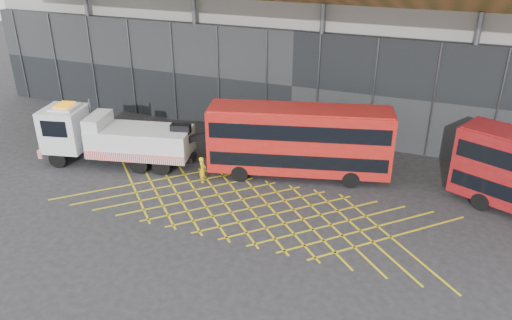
% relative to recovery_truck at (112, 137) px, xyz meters
% --- Properties ---
extents(ground_plane, '(120.00, 120.00, 0.00)m').
position_rel_recovery_truck_xyz_m(ground_plane, '(7.71, -2.22, -1.92)').
color(ground_plane, '#252527').
extents(road_markings, '(23.16, 7.16, 0.01)m').
position_rel_recovery_truck_xyz_m(road_markings, '(10.91, -2.22, -1.92)').
color(road_markings, yellow).
rests_on(road_markings, ground_plane).
extents(construction_building, '(55.00, 23.97, 18.00)m').
position_rel_recovery_truck_xyz_m(construction_building, '(9.63, 16.18, 7.05)').
color(construction_building, gray).
rests_on(construction_building, ground_plane).
extents(recovery_truck, '(11.97, 4.96, 4.16)m').
position_rel_recovery_truck_xyz_m(recovery_truck, '(0.00, 0.00, 0.00)').
color(recovery_truck, black).
rests_on(recovery_truck, ground_plane).
extents(bus_towed, '(11.74, 5.45, 4.67)m').
position_rel_recovery_truck_xyz_m(bus_towed, '(12.24, 2.77, 0.67)').
color(bus_towed, '#AD140F').
rests_on(bus_towed, ground_plane).
extents(worker, '(0.58, 0.71, 1.69)m').
position_rel_recovery_truck_xyz_m(worker, '(6.87, -0.20, -1.08)').
color(worker, yellow).
rests_on(worker, ground_plane).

